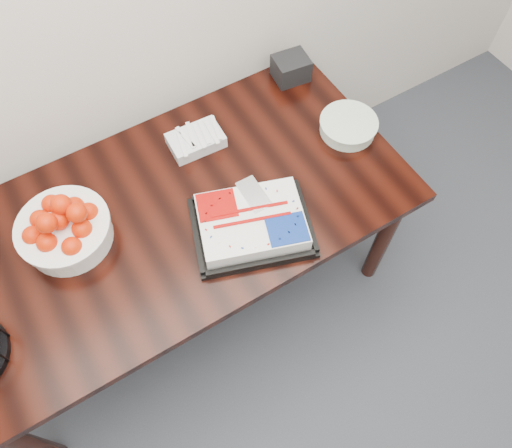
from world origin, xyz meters
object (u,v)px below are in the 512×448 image
plate_stack (348,126)px  tangerine_bowl (63,226)px  napkin_box (291,68)px  cake_tray (252,223)px  table (172,225)px

plate_stack → tangerine_bowl: bearing=174.5°
plate_stack → napkin_box: bearing=94.9°
cake_tray → napkin_box: (0.54, 0.56, 0.01)m
table → napkin_box: size_ratio=12.58×
cake_tray → plate_stack: 0.60m
table → napkin_box: napkin_box is taller
table → tangerine_bowl: size_ratio=5.53×
tangerine_bowl → plate_stack: 1.15m
plate_stack → napkin_box: napkin_box is taller
tangerine_bowl → napkin_box: size_ratio=2.28×
cake_tray → plate_stack: size_ratio=2.15×
tangerine_bowl → plate_stack: bearing=-5.5°
table → plate_stack: bearing=-1.7°
table → cake_tray: (0.23, -0.21, 0.13)m
napkin_box → tangerine_bowl: bearing=-166.6°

